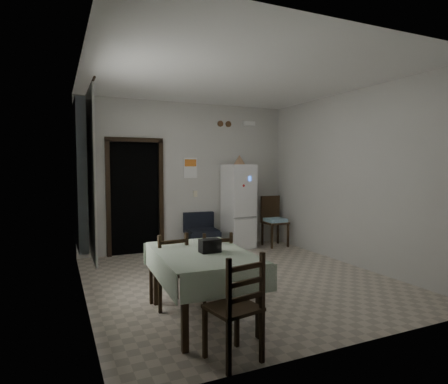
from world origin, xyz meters
name	(u,v)px	position (x,y,z in m)	size (l,w,h in m)	color
ground	(238,279)	(0.00, 0.00, 0.00)	(4.50, 4.50, 0.00)	#AFA18E
ceiling	(239,78)	(0.00, 0.00, 2.90)	(4.20, 4.50, 0.02)	white
wall_back	(188,176)	(0.00, 2.25, 1.45)	(4.20, 0.02, 2.90)	beige
wall_front	(351,189)	(0.00, -2.25, 1.45)	(4.20, 0.02, 2.90)	beige
wall_left	(83,183)	(-2.10, 0.00, 1.45)	(0.02, 4.50, 2.90)	beige
wall_right	(351,178)	(2.10, 0.00, 1.45)	(0.02, 4.50, 2.90)	beige
doorway	(133,197)	(-1.05, 2.45, 1.06)	(1.06, 0.52, 2.22)	black
window_recess	(79,175)	(-2.15, -0.20, 1.55)	(0.10, 1.20, 1.60)	silver
curtain	(89,175)	(-2.04, -0.20, 1.55)	(0.02, 1.45, 1.85)	silver
curtain_rod	(88,92)	(-2.03, -0.20, 2.50)	(0.02, 0.02, 1.60)	black
calendar	(190,168)	(0.05, 2.24, 1.62)	(0.28, 0.02, 0.40)	white
calendar_image	(190,163)	(0.05, 2.23, 1.72)	(0.24, 0.01, 0.14)	orange
light_switch	(195,194)	(0.15, 2.24, 1.10)	(0.08, 0.02, 0.12)	beige
vent_left	(220,124)	(0.70, 2.23, 2.52)	(0.12, 0.12, 0.03)	brown
vent_right	(228,124)	(0.88, 2.23, 2.52)	(0.12, 0.12, 0.03)	brown
emergency_light	(249,124)	(1.35, 2.21, 2.55)	(0.25, 0.07, 0.09)	white
fridge	(239,206)	(0.97, 1.93, 0.84)	(0.55, 0.55, 1.69)	white
tan_cone	(239,160)	(0.96, 1.89, 1.78)	(0.23, 0.23, 0.19)	tan
navy_seat	(202,232)	(0.18, 1.93, 0.37)	(0.61, 0.59, 0.74)	black
corner_chair	(275,221)	(1.72, 1.74, 0.51)	(0.45, 0.45, 1.03)	black
dining_table	(202,286)	(-0.99, -1.13, 0.37)	(0.94, 1.43, 0.74)	#9BAD94
black_bag	(210,246)	(-0.93, -1.20, 0.81)	(0.22, 0.13, 0.14)	black
dining_chair_far_left	(169,269)	(-1.21, -0.60, 0.44)	(0.38, 0.38, 0.89)	black
dining_chair_far_right	(215,266)	(-0.65, -0.68, 0.44)	(0.37, 0.37, 0.87)	black
dining_chair_near_head	(233,306)	(-1.06, -2.04, 0.47)	(0.40, 0.40, 0.94)	black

